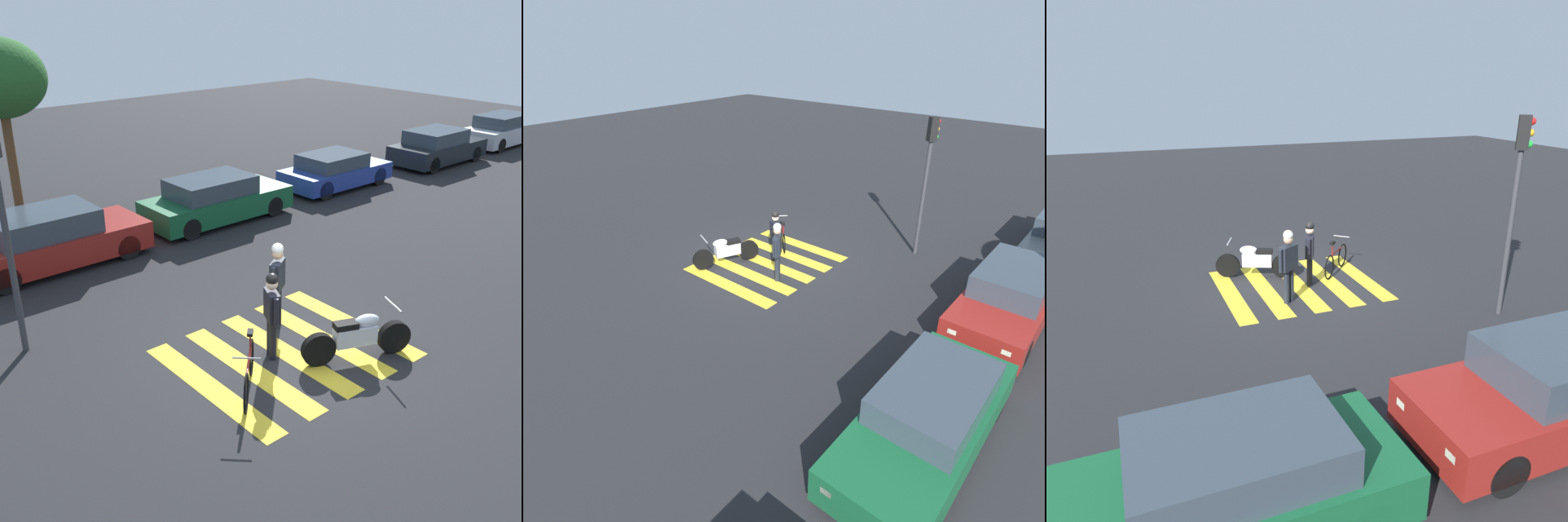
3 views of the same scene
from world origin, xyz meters
TOP-DOWN VIEW (x-y plane):
  - ground_plane at (0.00, 0.00)m, footprint 60.00×60.00m
  - police_motorcycle at (0.86, -0.98)m, footprint 2.07×1.05m
  - leaning_bicycle at (-1.33, -0.50)m, footprint 1.26×1.30m
  - officer_on_foot at (-0.30, 0.09)m, footprint 0.38×0.60m
  - officer_by_motorcycle at (0.57, 0.92)m, footprint 0.59×0.43m
  - crosswalk_stripes at (0.00, 0.00)m, footprint 4.05×3.56m
  - car_maroon_wagon at (-1.65, 6.84)m, footprint 4.59×1.88m
  - car_green_compact at (3.47, 6.94)m, footprint 4.56×1.83m
  - traffic_light_pole at (-3.78, 3.32)m, footprint 0.35×0.34m

SIDE VIEW (x-z plane):
  - ground_plane at x=0.00m, z-range 0.00..0.00m
  - crosswalk_stripes at x=0.00m, z-range 0.00..0.01m
  - leaning_bicycle at x=-1.33m, z-range -0.12..0.87m
  - police_motorcycle at x=0.86m, z-range -0.06..0.98m
  - car_green_compact at x=3.47m, z-range -0.03..1.34m
  - car_maroon_wagon at x=-1.65m, z-range -0.04..1.43m
  - officer_on_foot at x=-0.30m, z-range 0.13..1.85m
  - officer_by_motorcycle at x=0.57m, z-range 0.15..1.97m
  - traffic_light_pole at x=-3.78m, z-range 0.75..5.20m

